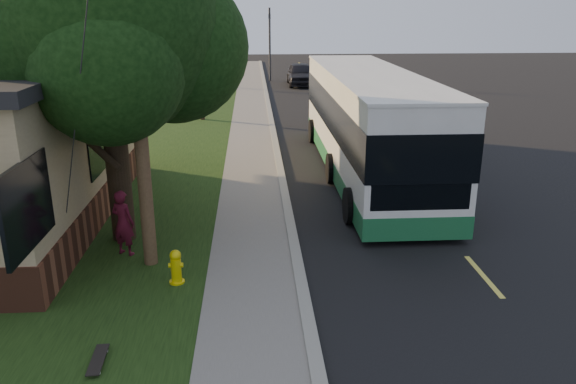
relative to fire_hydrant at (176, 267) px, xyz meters
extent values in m
plane|color=black|center=(2.60, 0.00, -0.43)|extent=(120.00, 120.00, 0.00)
cube|color=black|center=(6.60, 10.00, -0.43)|extent=(8.00, 80.00, 0.01)
cube|color=gray|center=(2.60, 10.00, -0.37)|extent=(0.25, 80.00, 0.12)
cube|color=slate|center=(1.60, 10.00, -0.39)|extent=(2.00, 80.00, 0.08)
cube|color=black|center=(-1.90, 10.00, -0.40)|extent=(5.00, 80.00, 0.07)
cylinder|color=#DAC40B|center=(0.00, 0.00, -0.09)|extent=(0.22, 0.22, 0.55)
sphere|color=#DAC40B|center=(0.00, 0.00, 0.26)|extent=(0.24, 0.24, 0.24)
cylinder|color=#DAC40B|center=(0.00, 0.00, 0.04)|extent=(0.30, 0.10, 0.10)
cylinder|color=#DAC40B|center=(0.00, 0.00, 0.04)|extent=(0.10, 0.18, 0.10)
cylinder|color=#DAC40B|center=(0.00, 0.00, -0.34)|extent=(0.32, 0.32, 0.04)
cylinder|color=#473321|center=(-0.70, 1.00, 4.14)|extent=(0.30, 0.30, 9.00)
cylinder|color=#2D2D30|center=(-1.60, -0.10, 3.37)|extent=(2.52, 3.21, 7.60)
cylinder|color=black|center=(-1.60, 2.50, 1.64)|extent=(0.56, 0.56, 4.00)
sphere|color=black|center=(-1.60, 2.50, 4.84)|extent=(5.20, 5.20, 5.20)
sphere|color=black|center=(-0.20, 3.10, 4.24)|extent=(3.60, 3.60, 3.60)
sphere|color=black|center=(-2.80, 2.10, 4.54)|extent=(3.80, 3.80, 3.80)
sphere|color=black|center=(-1.30, 1.20, 3.94)|extent=(3.20, 3.20, 3.20)
sphere|color=black|center=(-2.20, 3.90, 5.24)|extent=(3.40, 3.40, 3.40)
cylinder|color=black|center=(-0.90, 18.00, 1.29)|extent=(0.24, 0.24, 3.30)
cylinder|color=black|center=(-0.90, 18.00, 2.94)|extent=(1.38, 0.57, 2.01)
cylinder|color=black|center=(-0.90, 18.00, 2.94)|extent=(0.74, 1.21, 1.58)
cylinder|color=black|center=(-0.90, 18.00, 2.94)|extent=(0.65, 1.05, 1.95)
cylinder|color=black|center=(-0.90, 18.00, 2.94)|extent=(1.28, 0.53, 1.33)
cylinder|color=black|center=(-0.90, 18.00, 2.94)|extent=(0.75, 1.21, 1.70)
cylinder|color=black|center=(-0.40, 30.00, 1.15)|extent=(0.24, 0.24, 3.03)
cylinder|color=black|center=(-0.40, 30.00, 2.66)|extent=(1.38, 0.57, 2.01)
cylinder|color=black|center=(-0.40, 30.00, 2.66)|extent=(0.74, 1.21, 1.58)
cylinder|color=black|center=(-0.40, 30.00, 2.66)|extent=(0.65, 1.05, 1.95)
cylinder|color=black|center=(-0.40, 30.00, 2.66)|extent=(1.28, 0.53, 1.33)
cylinder|color=black|center=(-0.40, 30.00, 2.66)|extent=(0.75, 1.21, 1.70)
cylinder|color=#2D2D30|center=(3.10, 34.00, 2.32)|extent=(0.16, 0.16, 5.50)
imported|color=black|center=(3.10, 34.00, 4.07)|extent=(0.18, 0.22, 1.10)
cube|color=silver|center=(5.58, 8.07, 1.57)|extent=(2.70, 12.97, 2.92)
cube|color=#1B5F34|center=(5.58, 8.07, 0.05)|extent=(2.72, 12.99, 0.59)
cube|color=black|center=(5.58, 8.07, 1.78)|extent=(2.74, 13.01, 1.19)
cube|color=black|center=(5.58, 1.61, 1.40)|extent=(2.40, 0.06, 1.73)
cube|color=yellow|center=(5.58, 1.62, 2.86)|extent=(1.73, 0.06, 0.38)
cube|color=#FFF2CC|center=(4.77, 1.60, 0.16)|extent=(0.27, 0.04, 0.16)
cube|color=#FFF2CC|center=(6.39, 1.60, 0.16)|extent=(0.27, 0.04, 0.16)
cube|color=silver|center=(5.58, 8.07, 3.05)|extent=(2.75, 13.02, 0.08)
cylinder|color=black|center=(4.23, 3.31, 0.06)|extent=(0.30, 0.99, 0.99)
cylinder|color=black|center=(6.93, 3.31, 0.06)|extent=(0.30, 0.99, 0.99)
cylinder|color=black|center=(4.23, 6.99, 0.06)|extent=(0.30, 0.99, 0.99)
cylinder|color=black|center=(6.93, 6.99, 0.06)|extent=(0.30, 0.99, 0.99)
cylinder|color=black|center=(4.23, 12.82, 0.06)|extent=(0.30, 0.99, 0.99)
cylinder|color=black|center=(6.93, 12.82, 0.06)|extent=(0.30, 0.99, 0.99)
imported|color=#501021|center=(-1.37, 1.53, 0.42)|extent=(0.68, 0.59, 1.56)
cube|color=black|center=(-0.93, -2.75, -0.29)|extent=(0.25, 0.86, 0.02)
cylinder|color=silver|center=(-0.92, -3.05, -0.34)|extent=(0.19, 0.06, 0.05)
cylinder|color=silver|center=(-0.95, -2.45, -0.34)|extent=(0.19, 0.06, 0.05)
cube|color=black|center=(-5.60, 9.16, 0.21)|extent=(1.55, 1.30, 1.21)
cube|color=black|center=(-5.60, 9.16, 0.86)|extent=(1.61, 1.35, 0.08)
imported|color=black|center=(5.29, 31.36, 0.39)|extent=(1.97, 4.83, 1.64)
camera|label=1|loc=(1.65, -10.71, 5.15)|focal=35.00mm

